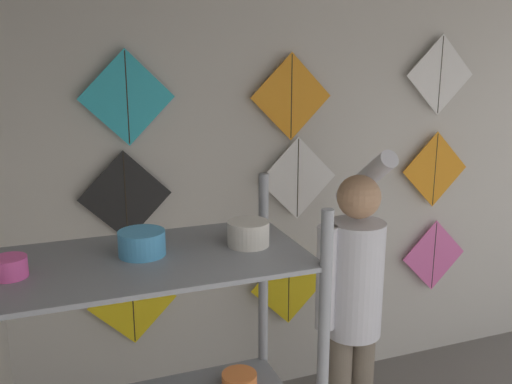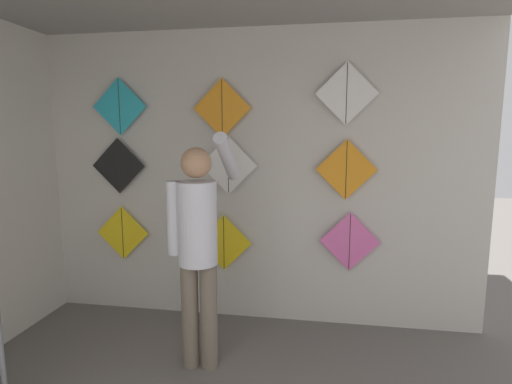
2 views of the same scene
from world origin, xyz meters
name	(u,v)px [view 2 (image 2 of 2)]	position (x,y,z in m)	size (l,w,h in m)	color
back_panel	(237,179)	(0.00, 3.70, 1.40)	(4.63, 0.06, 2.80)	beige
shopkeeper	(198,238)	(-0.11, 2.77, 1.04)	(0.47, 0.66, 1.85)	#726656
kite_0	(123,233)	(-1.18, 3.61, 0.83)	(0.55, 0.01, 0.55)	yellow
kite_1	(224,243)	(-0.12, 3.61, 0.78)	(0.55, 0.01, 0.55)	yellow
kite_2	(350,242)	(1.08, 3.61, 0.84)	(0.55, 0.01, 0.55)	pink
kite_3	(119,166)	(-1.19, 3.61, 1.52)	(0.55, 0.01, 0.55)	black
kite_4	(228,165)	(-0.07, 3.61, 1.53)	(0.55, 0.01, 0.55)	white
kite_5	(346,170)	(1.03, 3.61, 1.51)	(0.55, 0.01, 0.55)	orange
kite_6	(119,107)	(-1.15, 3.61, 2.09)	(0.55, 0.01, 0.55)	#28B2C6
kite_7	(222,108)	(-0.12, 3.61, 2.07)	(0.55, 0.01, 0.55)	orange
kite_8	(347,93)	(1.01, 3.61, 2.18)	(0.55, 0.01, 0.55)	white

